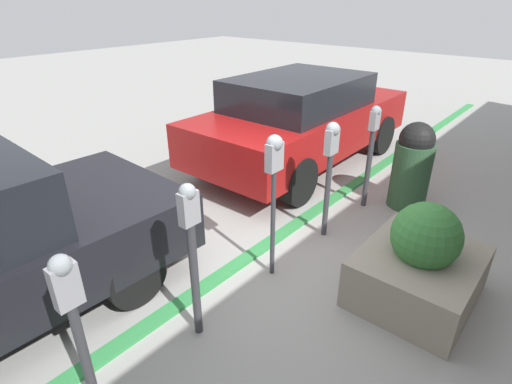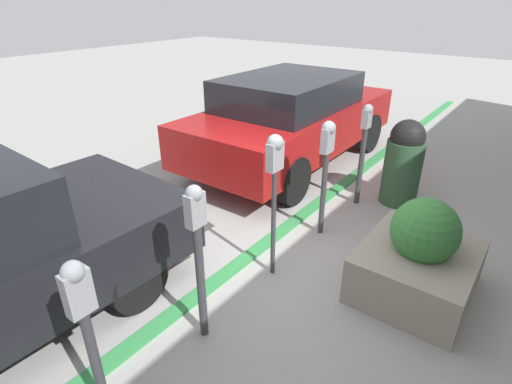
# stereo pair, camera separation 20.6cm
# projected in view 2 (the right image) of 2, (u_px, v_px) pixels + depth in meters

# --- Properties ---
(ground_plane) EXTENTS (40.00, 40.00, 0.00)m
(ground_plane) POSITION_uv_depth(u_px,v_px,m) (250.00, 263.00, 4.60)
(ground_plane) COLOR #999993
(curb_strip) EXTENTS (19.00, 0.16, 0.04)m
(curb_strip) POSITION_uv_depth(u_px,v_px,m) (244.00, 259.00, 4.64)
(curb_strip) COLOR #338C47
(curb_strip) RESTS_ON ground_plane
(parking_meter_nearest) EXTENTS (0.17, 0.14, 1.41)m
(parking_meter_nearest) POSITION_uv_depth(u_px,v_px,m) (85.00, 321.00, 2.49)
(parking_meter_nearest) COLOR #38383D
(parking_meter_nearest) RESTS_ON ground_plane
(parking_meter_second) EXTENTS (0.16, 0.14, 1.50)m
(parking_meter_second) POSITION_uv_depth(u_px,v_px,m) (198.00, 244.00, 3.23)
(parking_meter_second) COLOR #38383D
(parking_meter_second) RESTS_ON ground_plane
(parking_meter_middle) EXTENTS (0.19, 0.16, 1.60)m
(parking_meter_middle) POSITION_uv_depth(u_px,v_px,m) (275.00, 170.00, 3.91)
(parking_meter_middle) COLOR #38383D
(parking_meter_middle) RESTS_ON ground_plane
(parking_meter_fourth) EXTENTS (0.19, 0.16, 1.49)m
(parking_meter_fourth) POSITION_uv_depth(u_px,v_px,m) (326.00, 156.00, 4.74)
(parking_meter_fourth) COLOR #38383D
(parking_meter_fourth) RESTS_ON ground_plane
(parking_meter_farthest) EXTENTS (0.16, 0.14, 1.48)m
(parking_meter_farthest) POSITION_uv_depth(u_px,v_px,m) (364.00, 142.00, 5.53)
(parking_meter_farthest) COLOR #38383D
(parking_meter_farthest) RESTS_ON ground_plane
(planter_box) EXTENTS (1.26, 1.06, 1.06)m
(planter_box) POSITION_uv_depth(u_px,v_px,m) (419.00, 259.00, 4.01)
(planter_box) COLOR gray
(planter_box) RESTS_ON ground_plane
(parked_car_middle) EXTENTS (4.51, 1.99, 1.58)m
(parked_car_middle) POSITION_uv_depth(u_px,v_px,m) (292.00, 118.00, 7.02)
(parked_car_middle) COLOR maroon
(parked_car_middle) RESTS_ON ground_plane
(trash_bin) EXTENTS (0.53, 0.53, 1.25)m
(trash_bin) POSITION_uv_depth(u_px,v_px,m) (403.00, 162.00, 5.71)
(trash_bin) COLOR #2D5133
(trash_bin) RESTS_ON ground_plane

